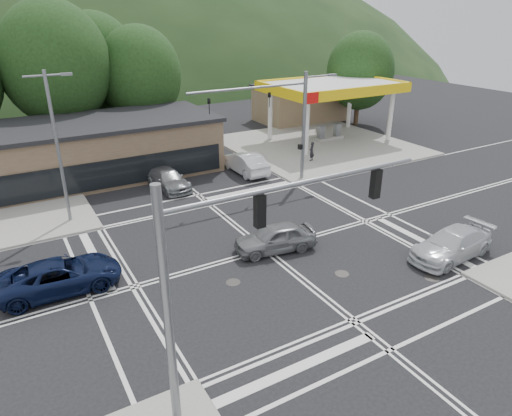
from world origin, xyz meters
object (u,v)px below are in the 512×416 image
car_grey_center (275,238)px  car_queue_b (179,155)px  car_northbound (168,179)px  pedestrian (312,151)px  car_blue_west (60,276)px  car_queue_a (245,163)px  car_silver_east (451,244)px

car_grey_center → car_queue_b: car_grey_center is taller
car_northbound → pedestrian: bearing=-7.0°
car_blue_west → car_queue_a: size_ratio=1.08×
car_grey_center → car_queue_a: bearing=167.9°
car_blue_west → car_queue_b: bearing=-35.7°
car_queue_b → car_northbound: bearing=52.6°
car_silver_east → car_northbound: (-9.30, 17.00, -0.05)m
car_blue_west → car_queue_b: size_ratio=1.24×
car_silver_east → car_northbound: bearing=-155.7°
car_blue_west → car_queue_b: car_blue_west is taller
car_blue_west → pedestrian: (21.47, 9.80, 0.21)m
car_grey_center → car_queue_b: 16.86m
pedestrian → car_silver_east: bearing=47.2°
car_grey_center → car_silver_east: (7.57, -5.20, -0.01)m
car_queue_a → car_queue_b: 6.07m
car_queue_a → car_queue_b: size_ratio=1.15×
car_blue_west → car_queue_a: bearing=-54.3°
car_blue_west → pedestrian: size_ratio=3.32×
pedestrian → car_northbound: bearing=-32.7°
car_grey_center → car_queue_a: (4.77, 12.03, 0.07)m
car_grey_center → car_northbound: 11.92m
car_blue_west → car_northbound: bearing=-39.4°
car_silver_east → car_northbound: car_silver_east is taller
car_blue_west → car_silver_east: bearing=-109.1°
car_queue_a → car_northbound: bearing=1.4°
car_northbound → pedestrian: size_ratio=2.94×
car_queue_b → car_northbound: size_ratio=0.91×
car_blue_west → car_silver_east: car_blue_west is taller
car_silver_east → car_queue_b: 22.97m
car_silver_east → car_queue_b: bearing=-167.9°
car_queue_a → car_northbound: car_queue_a is taller
car_queue_b → pedestrian: (9.85, -5.29, 0.22)m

